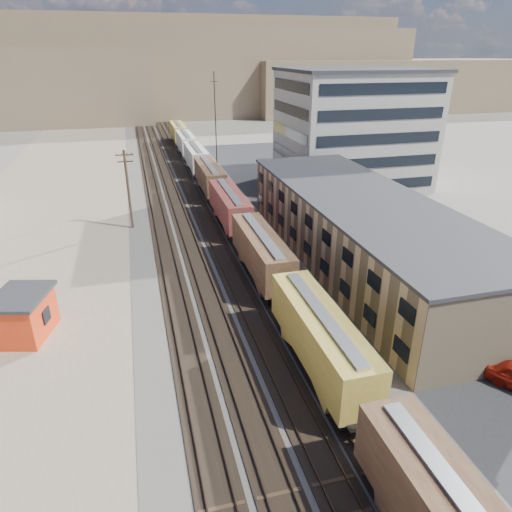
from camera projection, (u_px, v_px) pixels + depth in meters
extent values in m
plane|color=#6B6356|center=(315.00, 487.00, 23.88)|extent=(300.00, 300.00, 0.00)
cube|color=#4C4742|center=(190.00, 204.00, 67.92)|extent=(18.00, 200.00, 0.06)
cube|color=#85725C|center=(34.00, 242.00, 54.41)|extent=(24.00, 180.00, 0.03)
cube|color=#232326|center=(373.00, 225.00, 59.88)|extent=(26.00, 120.00, 0.04)
cube|color=black|center=(156.00, 206.00, 66.71)|extent=(2.60, 200.00, 0.08)
cube|color=#38281E|center=(151.00, 206.00, 66.49)|extent=(0.08, 200.00, 0.16)
cube|color=#38281E|center=(161.00, 205.00, 66.83)|extent=(0.08, 200.00, 0.16)
cube|color=black|center=(177.00, 205.00, 67.42)|extent=(2.60, 200.00, 0.08)
cube|color=#38281E|center=(172.00, 204.00, 67.20)|extent=(0.08, 200.00, 0.16)
cube|color=#38281E|center=(182.00, 204.00, 67.54)|extent=(0.08, 200.00, 0.16)
cube|color=black|center=(197.00, 203.00, 68.12)|extent=(2.60, 200.00, 0.08)
cube|color=#38281E|center=(192.00, 203.00, 67.91)|extent=(0.08, 200.00, 0.16)
cube|color=#38281E|center=(202.00, 202.00, 68.24)|extent=(0.08, 200.00, 0.16)
cube|color=black|center=(216.00, 202.00, 68.78)|extent=(2.60, 200.00, 0.08)
cube|color=#38281E|center=(211.00, 201.00, 68.56)|extent=(0.08, 200.00, 0.16)
cube|color=#38281E|center=(220.00, 201.00, 68.90)|extent=(0.08, 200.00, 0.16)
cube|color=black|center=(393.00, 478.00, 23.50)|extent=(2.20, 2.20, 0.90)
cube|color=black|center=(350.00, 410.00, 27.95)|extent=(2.20, 2.20, 0.90)
cube|color=black|center=(295.00, 323.00, 36.89)|extent=(2.20, 2.20, 0.90)
cube|color=#AB902D|center=(320.00, 335.00, 31.53)|extent=(3.00, 13.34, 3.40)
cube|color=#B7B7B2|center=(322.00, 313.00, 30.80)|extent=(0.90, 12.32, 0.16)
cube|color=black|center=(276.00, 294.00, 41.34)|extent=(2.20, 2.20, 0.90)
cube|color=black|center=(249.00, 251.00, 50.28)|extent=(2.20, 2.20, 0.90)
cube|color=#45291D|center=(261.00, 251.00, 44.92)|extent=(3.00, 13.34, 3.40)
cube|color=#B7B7B2|center=(262.00, 234.00, 44.19)|extent=(0.90, 12.32, 0.16)
cube|color=black|center=(239.00, 234.00, 54.73)|extent=(2.20, 2.20, 0.90)
cube|color=black|center=(222.00, 209.00, 63.67)|extent=(2.20, 2.20, 0.90)
cube|color=brown|center=(230.00, 205.00, 58.32)|extent=(3.00, 13.34, 3.40)
cube|color=#B7B7B2|center=(229.00, 191.00, 57.58)|extent=(0.90, 12.33, 0.16)
cube|color=black|center=(216.00, 198.00, 68.12)|extent=(2.20, 2.20, 0.90)
cube|color=black|center=(205.00, 181.00, 77.06)|extent=(2.20, 2.20, 0.90)
cube|color=#45291D|center=(210.00, 176.00, 71.71)|extent=(3.00, 13.34, 3.40)
cube|color=#B7B7B2|center=(209.00, 165.00, 70.97)|extent=(0.90, 12.33, 0.16)
cube|color=black|center=(201.00, 174.00, 81.51)|extent=(2.20, 2.20, 0.90)
cube|color=black|center=(193.00, 162.00, 90.45)|extent=(2.20, 2.20, 0.90)
cube|color=#BCB9B0|center=(196.00, 156.00, 85.10)|extent=(3.00, 13.34, 3.40)
cube|color=#B7B7B2|center=(195.00, 147.00, 84.36)|extent=(0.90, 12.32, 0.16)
cube|color=black|center=(190.00, 157.00, 94.90)|extent=(2.20, 2.20, 0.90)
cube|color=black|center=(184.00, 148.00, 103.84)|extent=(2.20, 2.20, 0.90)
cube|color=#BCB9B0|center=(186.00, 142.00, 98.49)|extent=(3.00, 13.34, 3.40)
cube|color=#B7B7B2|center=(185.00, 134.00, 97.76)|extent=(0.90, 12.32, 0.16)
cube|color=black|center=(181.00, 144.00, 108.29)|extent=(2.20, 2.20, 0.90)
cube|color=black|center=(177.00, 137.00, 117.23)|extent=(2.20, 2.20, 0.90)
cube|color=#AB902D|center=(178.00, 131.00, 111.88)|extent=(3.00, 13.34, 3.40)
cube|color=#B7B7B2|center=(178.00, 124.00, 111.15)|extent=(0.90, 12.32, 0.16)
cube|color=tan|center=(362.00, 232.00, 48.00)|extent=(12.00, 40.00, 7.00)
cube|color=#2D2D30|center=(365.00, 199.00, 46.52)|extent=(12.40, 40.40, 0.30)
cube|color=black|center=(307.00, 249.00, 47.11)|extent=(0.12, 36.00, 1.20)
cube|color=black|center=(309.00, 221.00, 45.88)|extent=(0.12, 36.00, 1.20)
cube|color=#9E998E|center=(353.00, 130.00, 75.23)|extent=(22.00, 18.00, 18.00)
cube|color=#2D2D30|center=(358.00, 70.00, 71.45)|extent=(22.60, 18.60, 0.50)
cube|color=black|center=(289.00, 133.00, 72.63)|extent=(0.12, 16.00, 16.00)
cube|color=black|center=(380.00, 139.00, 67.25)|extent=(20.00, 0.12, 16.00)
cylinder|color=#382619|center=(128.00, 190.00, 56.83)|extent=(0.32, 0.32, 10.00)
cube|color=#382619|center=(124.00, 155.00, 55.02)|extent=(2.20, 0.14, 0.14)
cube|color=#382619|center=(125.00, 162.00, 55.35)|extent=(1.90, 0.14, 0.14)
cylinder|color=black|center=(129.00, 153.00, 55.10)|extent=(0.08, 0.08, 0.22)
cylinder|color=black|center=(216.00, 131.00, 74.46)|extent=(0.16, 0.16, 18.00)
cube|color=black|center=(214.00, 82.00, 71.38)|extent=(1.20, 0.08, 0.08)
cube|color=brown|center=(204.00, 72.00, 163.79)|extent=(140.00, 45.00, 28.00)
cube|color=brown|center=(391.00, 85.00, 173.50)|extent=(110.00, 38.00, 18.00)
cube|color=brown|center=(117.00, 65.00, 173.53)|extent=(200.00, 60.00, 32.00)
cube|color=red|center=(24.00, 317.00, 35.96)|extent=(4.50, 5.32, 3.45)
cube|color=#2D2D30|center=(19.00, 296.00, 35.20)|extent=(5.06, 5.88, 0.29)
cube|color=black|center=(46.00, 315.00, 35.92)|extent=(0.40, 1.14, 1.15)
imported|color=navy|center=(342.00, 176.00, 80.14)|extent=(6.50, 5.21, 1.64)
imported|color=white|center=(376.00, 179.00, 78.29)|extent=(3.71, 5.08, 1.61)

